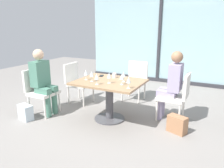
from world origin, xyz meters
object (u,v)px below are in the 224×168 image
object	(u,v)px
wine_glass_1	(109,76)
dining_table_main	(109,91)
wine_glass_0	(92,74)
wine_glass_3	(97,77)
wine_glass_5	(124,74)
chair_near_window	(136,78)
coffee_cup	(114,75)
handbag_1	(177,124)
wine_glass_6	(129,80)
handbag_0	(26,112)
chair_side_end	(39,89)
cell_phone_on_table	(101,76)
wine_glass_2	(122,77)
wine_glass_4	(86,73)
person_side_end	(43,79)
chair_far_right	(177,94)
chair_far_left	(77,80)
person_far_right	(172,82)

from	to	relation	value
wine_glass_1	dining_table_main	bearing A→B (deg)	115.41
wine_glass_0	wine_glass_1	xyz separation A→B (m)	(0.32, 0.04, 0.00)
wine_glass_3	wine_glass_5	xyz separation A→B (m)	(0.32, 0.37, 0.00)
chair_near_window	coffee_cup	bearing A→B (deg)	-91.63
wine_glass_5	handbag_1	bearing A→B (deg)	-1.33
wine_glass_6	handbag_0	xyz separation A→B (m)	(-1.85, -0.45, -0.72)
chair_side_end	handbag_0	bearing A→B (deg)	-91.37
cell_phone_on_table	handbag_0	world-z (taller)	cell_phone_on_table
handbag_0	chair_side_end	bearing A→B (deg)	102.56
dining_table_main	handbag_1	distance (m)	1.28
chair_side_end	wine_glass_3	distance (m)	1.33
coffee_cup	wine_glass_1	bearing A→B (deg)	-76.74
dining_table_main	wine_glass_0	xyz separation A→B (m)	(-0.26, -0.17, 0.32)
dining_table_main	wine_glass_2	size ratio (longest dim) A/B	6.32
coffee_cup	wine_glass_0	bearing A→B (deg)	-117.79
wine_glass_4	person_side_end	bearing A→B (deg)	-164.82
wine_glass_2	wine_glass_3	world-z (taller)	same
dining_table_main	chair_side_end	distance (m)	1.40
wine_glass_0	wine_glass_3	xyz separation A→B (m)	(0.18, -0.13, 0.00)
chair_far_right	wine_glass_6	size ratio (longest dim) A/B	4.70
chair_far_left	chair_near_window	xyz separation A→B (m)	(1.09, 0.79, 0.00)
person_far_right	handbag_0	world-z (taller)	person_far_right
handbag_1	wine_glass_3	bearing A→B (deg)	-143.91
handbag_0	dining_table_main	bearing A→B (deg)	41.73
chair_far_left	wine_glass_3	world-z (taller)	wine_glass_3
person_far_right	wine_glass_4	xyz separation A→B (m)	(-1.40, -0.63, 0.16)
chair_far_right	wine_glass_6	bearing A→B (deg)	-127.90
chair_far_right	wine_glass_5	size ratio (longest dim) A/B	4.70
coffee_cup	wine_glass_6	bearing A→B (deg)	-46.11
wine_glass_0	chair_near_window	bearing A→B (deg)	80.10
chair_side_end	person_far_right	bearing A→B (deg)	20.16
wine_glass_0	wine_glass_5	size ratio (longest dim) A/B	1.00
wine_glass_0	wine_glass_4	xyz separation A→B (m)	(-0.16, 0.05, 0.00)
chair_side_end	dining_table_main	bearing A→B (deg)	14.21
wine_glass_2	wine_glass_3	xyz separation A→B (m)	(-0.37, -0.18, 0.00)
wine_glass_4	coffee_cup	bearing A→B (deg)	44.24
dining_table_main	chair_side_end	xyz separation A→B (m)	(-1.36, -0.34, -0.05)
chair_near_window	wine_glass_3	world-z (taller)	wine_glass_3
person_side_end	wine_glass_3	size ratio (longest dim) A/B	6.81
chair_near_window	cell_phone_on_table	distance (m)	1.11
dining_table_main	wine_glass_0	world-z (taller)	wine_glass_0
chair_near_window	wine_glass_6	world-z (taller)	wine_glass_6
person_side_end	handbag_0	distance (m)	0.68
wine_glass_3	handbag_0	distance (m)	1.53
chair_near_window	wine_glass_3	size ratio (longest dim) A/B	4.70
cell_phone_on_table	handbag_1	distance (m)	1.66
person_far_right	handbag_1	distance (m)	0.77
person_far_right	wine_glass_6	distance (m)	0.95
chair_near_window	wine_glass_1	xyz separation A→B (m)	(0.06, -1.43, 0.37)
coffee_cup	cell_phone_on_table	size ratio (longest dim) A/B	0.62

